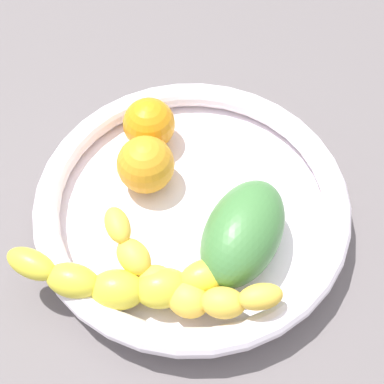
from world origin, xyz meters
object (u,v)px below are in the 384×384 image
mango_green (243,232)px  banana_draped_right (177,280)px  fruit_bowl (192,205)px  banana_draped_left (140,279)px  orange_mid_left (146,165)px  orange_front (149,124)px

mango_green → banana_draped_right: bearing=109.9°
fruit_bowl → banana_draped_left: size_ratio=1.33×
banana_draped_right → mango_green: 8.26cm
fruit_bowl → banana_draped_left: 11.50cm
banana_draped_right → orange_mid_left: size_ratio=2.32×
banana_draped_right → orange_mid_left: (14.27, -0.69, -0.08)cm
fruit_bowl → banana_draped_right: bearing=154.5°
banana_draped_left → banana_draped_right: size_ratio=1.73×
fruit_bowl → orange_front: (10.57, 1.88, 2.72)cm
banana_draped_right → orange_front: orange_front is taller
banana_draped_left → orange_front: bearing=-17.8°
banana_draped_left → orange_front: 19.51cm
fruit_bowl → banana_draped_left: (-8.01, 7.85, 2.57)cm
banana_draped_left → mango_green: mango_green is taller
banana_draped_right → mango_green: bearing=-70.1°
orange_front → mango_green: mango_green is taller
orange_front → orange_mid_left: (-5.70, 1.92, 0.15)cm
orange_mid_left → banana_draped_right: bearing=177.3°
banana_draped_right → mango_green: mango_green is taller
banana_draped_right → fruit_bowl: bearing=-25.5°
banana_draped_left → orange_mid_left: (12.87, -4.05, 0.30)cm
banana_draped_left → mango_green: 11.24cm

